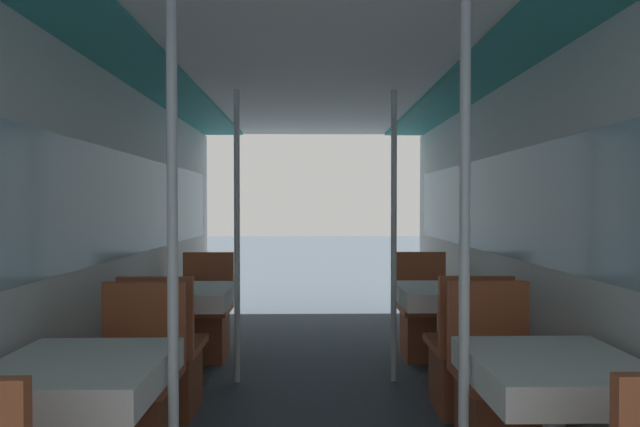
# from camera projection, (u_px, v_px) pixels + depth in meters

# --- Properties ---
(wall_left) EXTENTS (0.05, 6.49, 2.23)m
(wall_left) POSITION_uv_depth(u_px,v_px,m) (95.00, 237.00, 3.13)
(wall_left) COLOR silver
(wall_left) RESTS_ON ground_plane
(wall_right) EXTENTS (0.05, 6.49, 2.23)m
(wall_right) POSITION_uv_depth(u_px,v_px,m) (534.00, 236.00, 3.18)
(wall_right) COLOR silver
(wall_right) RESTS_ON ground_plane
(ceiling_panel) EXTENTS (2.78, 6.49, 0.07)m
(ceiling_panel) POSITION_uv_depth(u_px,v_px,m) (316.00, 59.00, 3.13)
(ceiling_panel) COLOR white
(ceiling_panel) RESTS_ON wall_left
(dining_table_left_0) EXTENTS (0.67, 0.67, 0.72)m
(dining_table_left_0) POSITION_uv_depth(u_px,v_px,m) (80.00, 383.00, 2.03)
(dining_table_left_0) COLOR #4C4C51
(dining_table_left_0) RESTS_ON ground_plane
(chair_left_far_0) EXTENTS (0.46, 0.46, 0.92)m
(chair_left_far_0) POSITION_uv_depth(u_px,v_px,m) (133.00, 407.00, 2.63)
(chair_left_far_0) COLOR brown
(chair_left_far_0) RESTS_ON ground_plane
(support_pole_left_0) EXTENTS (0.04, 0.04, 2.23)m
(support_pole_left_0) POSITION_uv_depth(u_px,v_px,m) (173.00, 264.00, 2.03)
(support_pole_left_0) COLOR silver
(support_pole_left_0) RESTS_ON ground_plane
(dining_table_left_1) EXTENTS (0.67, 0.67, 0.72)m
(dining_table_left_1) POSITION_uv_depth(u_px,v_px,m) (187.00, 300.00, 3.79)
(dining_table_left_1) COLOR #4C4C51
(dining_table_left_1) RESTS_ON ground_plane
(chair_left_near_1) EXTENTS (0.46, 0.46, 0.92)m
(chair_left_near_1) POSITION_uv_depth(u_px,v_px,m) (165.00, 371.00, 3.21)
(chair_left_near_1) COLOR brown
(chair_left_near_1) RESTS_ON ground_plane
(chair_left_far_1) EXTENTS (0.46, 0.46, 0.92)m
(chair_left_far_1) POSITION_uv_depth(u_px,v_px,m) (204.00, 326.00, 4.39)
(chair_left_far_1) COLOR brown
(chair_left_far_1) RESTS_ON ground_plane
(support_pole_left_1) EXTENTS (0.04, 0.04, 2.23)m
(support_pole_left_1) POSITION_uv_depth(u_px,v_px,m) (237.00, 236.00, 3.79)
(support_pole_left_1) COLOR silver
(support_pole_left_1) RESTS_ON ground_plane
(dining_table_right_0) EXTENTS (0.67, 0.67, 0.72)m
(dining_table_right_0) POSITION_uv_depth(u_px,v_px,m) (554.00, 380.00, 2.07)
(dining_table_right_0) COLOR #4C4C51
(dining_table_right_0) RESTS_ON ground_plane
(chair_right_far_0) EXTENTS (0.46, 0.46, 0.92)m
(chair_right_far_0) POSITION_uv_depth(u_px,v_px,m) (500.00, 404.00, 2.66)
(chair_right_far_0) COLOR brown
(chair_right_far_0) RESTS_ON ground_plane
(support_pole_right_0) EXTENTS (0.04, 0.04, 2.23)m
(support_pole_right_0) POSITION_uv_depth(u_px,v_px,m) (464.00, 263.00, 2.05)
(support_pole_right_0) COLOR silver
(support_pole_right_0) RESTS_ON ground_plane
(dining_table_right_1) EXTENTS (0.67, 0.67, 0.72)m
(dining_table_right_1) POSITION_uv_depth(u_px,v_px,m) (443.00, 300.00, 3.83)
(dining_table_right_1) COLOR #4C4C51
(dining_table_right_1) RESTS_ON ground_plane
(chair_right_near_1) EXTENTS (0.46, 0.46, 0.92)m
(chair_right_near_1) POSITION_uv_depth(u_px,v_px,m) (466.00, 369.00, 3.24)
(chair_right_near_1) COLOR brown
(chair_right_near_1) RESTS_ON ground_plane
(chair_right_far_1) EXTENTS (0.46, 0.46, 0.92)m
(chair_right_far_1) POSITION_uv_depth(u_px,v_px,m) (425.00, 325.00, 4.42)
(chair_right_far_1) COLOR brown
(chair_right_far_1) RESTS_ON ground_plane
(support_pole_right_1) EXTENTS (0.04, 0.04, 2.23)m
(support_pole_right_1) POSITION_uv_depth(u_px,v_px,m) (394.00, 236.00, 3.81)
(support_pole_right_1) COLOR silver
(support_pole_right_1) RESTS_ON ground_plane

